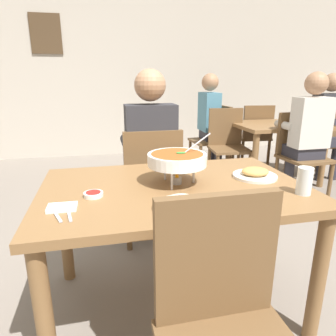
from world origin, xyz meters
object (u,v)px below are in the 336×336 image
at_px(rice_plate, 181,204).
at_px(patron_bg_middle, 308,129).
at_px(chair_bg_middle, 299,150).
at_px(patron_bg_left, 329,120).
at_px(chair_viewer_empty, 227,322).
at_px(drink_glass, 304,182).
at_px(curry_bowl, 177,160).
at_px(diner_main, 150,148).
at_px(dining_table_far, 276,134).
at_px(chair_bg_corner, 227,142).
at_px(sauce_dish, 93,194).
at_px(appetizer_plate, 255,174).
at_px(chair_bg_left, 324,140).
at_px(dining_table_main, 174,204).
at_px(patron_bg_right, 212,117).
at_px(chair_bg_window, 254,133).
at_px(chair_bg_right, 215,135).
at_px(chair_diner_main, 151,180).

distance_m(rice_plate, patron_bg_middle, 2.34).
bearing_deg(chair_bg_middle, patron_bg_left, 32.44).
distance_m(chair_viewer_empty, drink_glass, 0.77).
xyz_separation_m(chair_viewer_empty, curry_bowl, (0.02, 0.72, 0.34)).
bearing_deg(diner_main, drink_glass, -60.59).
bearing_deg(dining_table_far, chair_bg_corner, 172.12).
bearing_deg(chair_viewer_empty, patron_bg_middle, 48.97).
bearing_deg(curry_bowl, sauce_dish, -168.30).
distance_m(chair_viewer_empty, rice_plate, 0.48).
bearing_deg(patron_bg_middle, rice_plate, -138.47).
bearing_deg(diner_main, appetizer_plate, -57.18).
bearing_deg(diner_main, curry_bowl, -88.51).
height_order(sauce_dish, chair_bg_corner, chair_bg_corner).
bearing_deg(chair_viewer_empty, dining_table_far, 55.97).
height_order(chair_bg_left, chair_bg_corner, same).
distance_m(drink_glass, chair_bg_left, 2.72).
relative_size(appetizer_plate, dining_table_far, 0.24).
distance_m(dining_table_main, rice_plate, 0.31).
height_order(dining_table_main, patron_bg_right, patron_bg_right).
bearing_deg(curry_bowl, appetizer_plate, 1.42).
height_order(rice_plate, chair_bg_middle, chair_bg_middle).
relative_size(rice_plate, patron_bg_middle, 0.18).
relative_size(curry_bowl, appetizer_plate, 1.39).
xyz_separation_m(diner_main, sauce_dish, (-0.40, -0.82, -0.01)).
distance_m(rice_plate, chair_bg_left, 3.17).
distance_m(sauce_dish, chair_bg_corner, 2.54).
distance_m(sauce_dish, chair_bg_left, 3.33).
bearing_deg(chair_bg_window, dining_table_far, -91.66).
distance_m(chair_bg_left, patron_bg_left, 0.25).
relative_size(chair_bg_left, chair_bg_corner, 1.00).
distance_m(appetizer_plate, chair_bg_middle, 1.84).
xyz_separation_m(rice_plate, chair_bg_middle, (1.75, 1.65, -0.23)).
height_order(sauce_dish, patron_bg_middle, patron_bg_middle).
bearing_deg(diner_main, patron_bg_right, 56.48).
relative_size(drink_glass, patron_bg_middle, 0.10).
xyz_separation_m(chair_bg_corner, patron_bg_middle, (0.57, -0.68, 0.24)).
height_order(chair_viewer_empty, patron_bg_left, patron_bg_left).
xyz_separation_m(diner_main, patron_bg_left, (2.42, 1.06, 0.00)).
bearing_deg(sauce_dish, chair_bg_window, 49.13).
height_order(sauce_dish, dining_table_far, sauce_dish).
xyz_separation_m(curry_bowl, chair_bg_window, (1.73, 2.39, -0.34)).
relative_size(diner_main, drink_glass, 10.08).
bearing_deg(chair_bg_middle, drink_glass, -125.50).
distance_m(dining_table_main, dining_table_far, 2.55).
relative_size(rice_plate, patron_bg_right, 0.18).
height_order(chair_bg_right, chair_bg_corner, same).
bearing_deg(chair_viewer_empty, chair_bg_corner, 66.71).
relative_size(dining_table_far, chair_bg_right, 1.11).
bearing_deg(chair_bg_window, chair_diner_main, -135.88).
bearing_deg(curry_bowl, patron_bg_left, 36.72).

